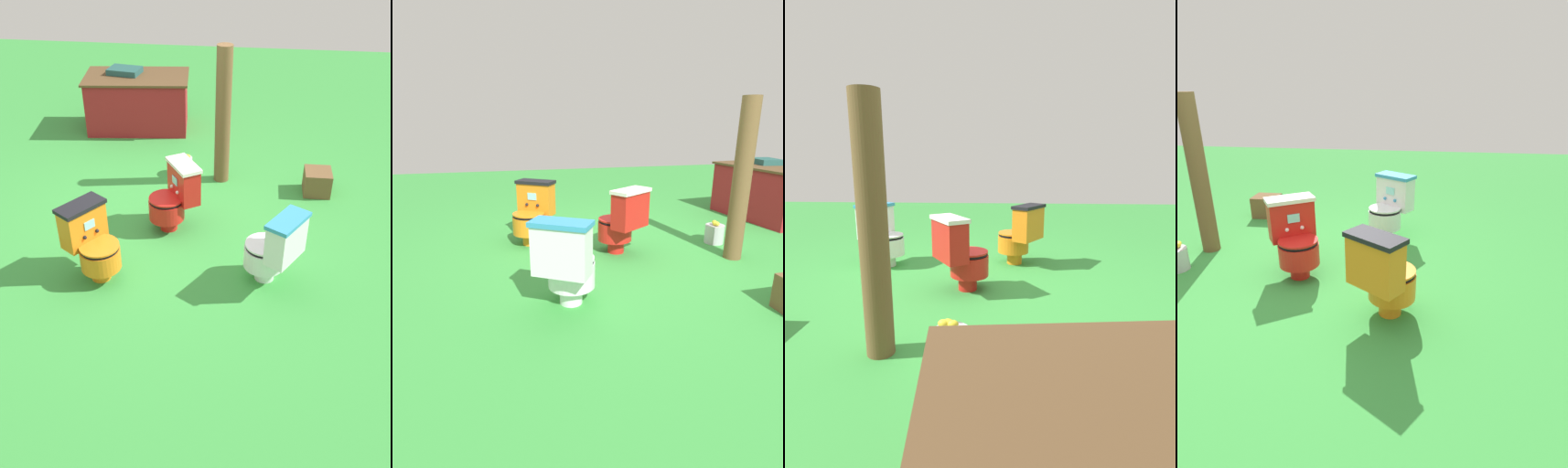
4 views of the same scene
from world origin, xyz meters
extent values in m
plane|color=green|center=(0.00, 0.00, 0.00)|extent=(14.00, 14.00, 0.00)
cylinder|color=orange|center=(-0.45, -1.01, 0.07)|extent=(0.25, 0.25, 0.14)
cylinder|color=orange|center=(-0.43, -1.02, 0.24)|extent=(0.51, 0.51, 0.20)
torus|color=black|center=(-0.43, -1.02, 0.35)|extent=(0.49, 0.49, 0.04)
cylinder|color=black|center=(-0.43, -1.02, 0.30)|extent=(0.33, 0.33, 0.01)
cube|color=orange|center=(-0.60, -0.91, 0.51)|extent=(0.39, 0.45, 0.37)
cube|color=black|center=(-0.60, -0.91, 0.71)|extent=(0.42, 0.48, 0.04)
cube|color=#8CE0E5|center=(-0.51, -0.97, 0.56)|extent=(0.07, 0.10, 0.08)
cylinder|color=orange|center=(-0.43, -1.02, 0.37)|extent=(0.50, 0.50, 0.02)
sphere|color=black|center=(-0.47, -0.91, 0.46)|extent=(0.04, 0.04, 0.04)
sphere|color=black|center=(-0.55, -1.03, 0.46)|extent=(0.04, 0.04, 0.04)
cylinder|color=white|center=(1.06, -0.82, 0.07)|extent=(0.25, 0.25, 0.14)
cylinder|color=white|center=(1.04, -0.81, 0.24)|extent=(0.51, 0.51, 0.20)
torus|color=black|center=(1.04, -0.81, 0.35)|extent=(0.49, 0.49, 0.04)
cylinder|color=#338CBF|center=(1.04, -0.81, 0.30)|extent=(0.33, 0.33, 0.01)
cube|color=white|center=(1.21, -0.92, 0.51)|extent=(0.37, 0.45, 0.37)
cube|color=#338CBF|center=(1.21, -0.92, 0.71)|extent=(0.41, 0.48, 0.04)
cube|color=#8CE0E5|center=(1.12, -0.87, 0.56)|extent=(0.06, 0.10, 0.08)
cylinder|color=white|center=(1.04, -0.81, 0.37)|extent=(0.49, 0.49, 0.02)
sphere|color=#338CBF|center=(1.08, -0.92, 0.46)|extent=(0.04, 0.04, 0.04)
sphere|color=#338CBF|center=(1.16, -0.80, 0.46)|extent=(0.04, 0.04, 0.04)
cylinder|color=red|center=(0.04, -0.12, 0.07)|extent=(0.25, 0.25, 0.14)
cylinder|color=red|center=(0.02, -0.13, 0.24)|extent=(0.51, 0.51, 0.20)
torus|color=black|center=(0.02, -0.13, 0.35)|extent=(0.49, 0.49, 0.04)
cylinder|color=white|center=(0.02, -0.13, 0.30)|extent=(0.33, 0.33, 0.01)
cube|color=red|center=(0.19, -0.02, 0.51)|extent=(0.38, 0.45, 0.37)
cube|color=white|center=(0.19, -0.02, 0.71)|extent=(0.42, 0.48, 0.04)
cube|color=#8CE0E5|center=(0.11, -0.08, 0.56)|extent=(0.07, 0.10, 0.08)
cylinder|color=red|center=(0.02, -0.13, 0.37)|extent=(0.50, 0.50, 0.02)
sphere|color=white|center=(0.14, -0.14, 0.46)|extent=(0.04, 0.04, 0.04)
sphere|color=white|center=(0.06, -0.02, 0.46)|extent=(0.04, 0.04, 0.04)
cube|color=maroon|center=(-0.84, 2.47, 0.37)|extent=(1.48, 0.95, 0.74)
cube|color=brown|center=(-0.84, 2.47, 0.76)|extent=(1.55, 1.01, 0.03)
cube|color=#23514C|center=(-1.02, 2.54, 0.81)|extent=(0.48, 0.39, 0.08)
cylinder|color=brown|center=(0.50, 1.03, 0.81)|extent=(0.18, 0.18, 1.62)
cylinder|color=#B7B7BF|center=(0.02, 1.11, 0.11)|extent=(0.22, 0.22, 0.22)
ellipsoid|color=yellow|center=(0.04, 1.08, 0.25)|extent=(0.07, 0.05, 0.05)
ellipsoid|color=yellow|center=(0.01, 1.10, 0.25)|extent=(0.07, 0.05, 0.05)
ellipsoid|color=yellow|center=(0.07, 1.09, 0.25)|extent=(0.07, 0.05, 0.05)
camera|label=1|loc=(0.89, -4.64, 3.11)|focal=40.02mm
camera|label=2|loc=(3.59, -1.31, 1.40)|focal=27.55mm
camera|label=3|loc=(-0.27, 2.99, 1.22)|focal=26.14mm
camera|label=4|loc=(-2.92, -1.20, 1.70)|focal=28.38mm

